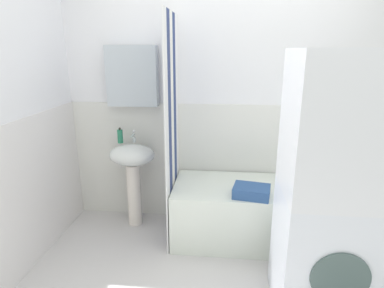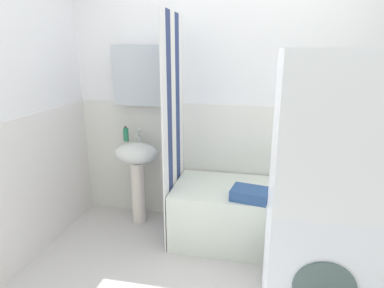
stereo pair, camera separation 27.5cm
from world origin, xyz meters
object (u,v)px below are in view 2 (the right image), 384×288
object	(u,v)px
body_wash_bottle	(322,172)
washer_dryer_stack	(323,200)
sink	(137,165)
towel_folded	(250,194)
bathtub	(252,215)
soap_dispenser	(126,134)
shampoo_bottle	(307,173)

from	to	relation	value
body_wash_bottle	washer_dryer_stack	size ratio (longest dim) A/B	0.14
sink	towel_folded	bearing A→B (deg)	-18.02
body_wash_bottle	washer_dryer_stack	bearing A→B (deg)	-100.44
bathtub	body_wash_bottle	distance (m)	0.75
bathtub	sink	bearing A→B (deg)	172.51
soap_dispenser	shampoo_bottle	world-z (taller)	soap_dispenser
sink	body_wash_bottle	bearing A→B (deg)	3.11
sink	washer_dryer_stack	xyz separation A→B (m)	(1.54, -0.98, 0.24)
body_wash_bottle	towel_folded	size ratio (longest dim) A/B	0.78
towel_folded	soap_dispenser	bearing A→B (deg)	161.14
bathtub	washer_dryer_stack	xyz separation A→B (m)	(0.41, -0.83, 0.59)
body_wash_bottle	washer_dryer_stack	distance (m)	1.11
body_wash_bottle	shampoo_bottle	bearing A→B (deg)	160.31
soap_dispenser	washer_dryer_stack	size ratio (longest dim) A/B	0.09
bathtub	body_wash_bottle	bearing A→B (deg)	22.04
sink	body_wash_bottle	distance (m)	1.74
soap_dispenser	towel_folded	bearing A→B (deg)	-18.86
bathtub	washer_dryer_stack	size ratio (longest dim) A/B	0.82
sink	shampoo_bottle	world-z (taller)	sink
body_wash_bottle	washer_dryer_stack	world-z (taller)	washer_dryer_stack
body_wash_bottle	shampoo_bottle	distance (m)	0.13
washer_dryer_stack	shampoo_bottle	bearing A→B (deg)	86.09
bathtub	towel_folded	xyz separation A→B (m)	(-0.02, -0.21, 0.31)
towel_folded	body_wash_bottle	bearing A→B (deg)	36.15
soap_dispenser	bathtub	world-z (taller)	soap_dispenser
towel_folded	washer_dryer_stack	distance (m)	0.80
shampoo_bottle	washer_dryer_stack	xyz separation A→B (m)	(-0.08, -1.11, 0.25)
bathtub	body_wash_bottle	size ratio (longest dim) A/B	6.08
soap_dispenser	body_wash_bottle	world-z (taller)	soap_dispenser
sink	bathtub	xyz separation A→B (m)	(1.14, -0.15, -0.35)
body_wash_bottle	shampoo_bottle	xyz separation A→B (m)	(-0.12, 0.04, -0.03)
towel_folded	bathtub	bearing A→B (deg)	83.86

